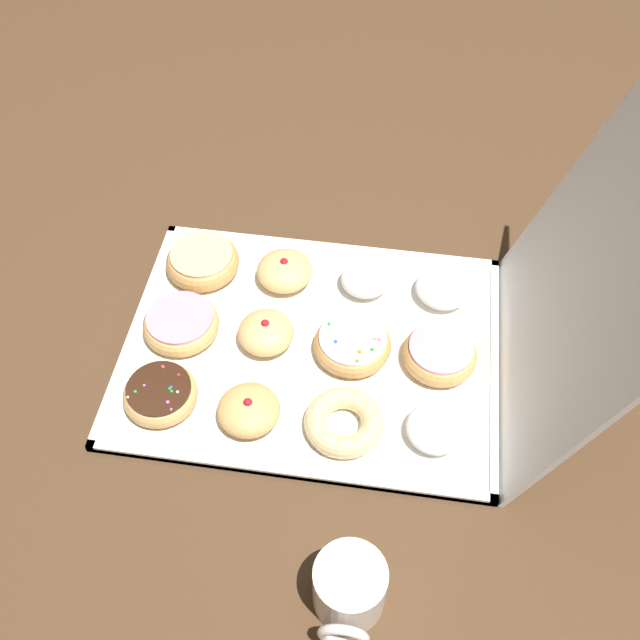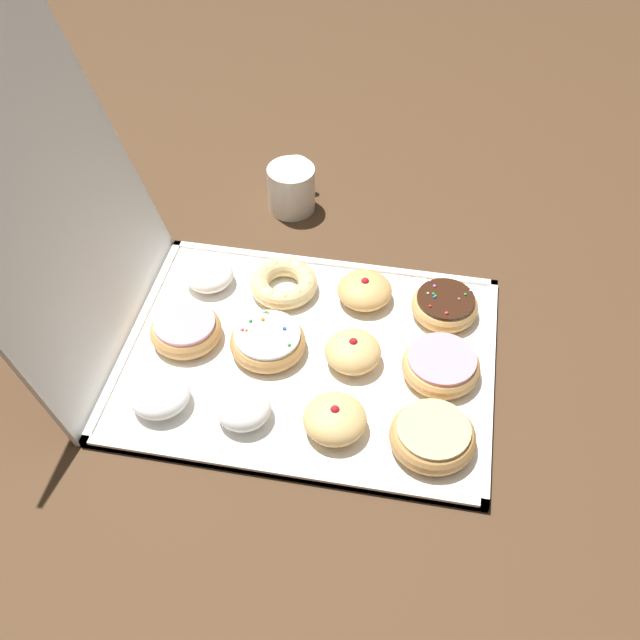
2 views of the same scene
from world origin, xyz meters
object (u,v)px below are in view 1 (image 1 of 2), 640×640
object	(u,v)px
cruller_donut_8	(344,422)
powdered_filled_donut_11	(435,428)
glazed_ring_donut_0	(203,261)
sprinkle_donut_2	(160,394)
pink_frosted_donut_1	(180,326)
sprinkle_donut_7	(352,346)
jelly_filled_donut_4	(267,330)
jelly_filled_donut_5	(249,410)
jelly_filled_donut_3	(285,271)
donut_box	(311,348)
powdered_filled_donut_9	(443,288)
coffee_mug	(349,589)
pink_frosted_donut_10	(440,353)
powdered_filled_donut_6	(365,278)

from	to	relation	value
cruller_donut_8	powdered_filled_donut_11	bearing A→B (deg)	92.69
glazed_ring_donut_0	sprinkle_donut_2	world-z (taller)	same
cruller_donut_8	powdered_filled_donut_11	distance (m)	0.13
sprinkle_donut_2	pink_frosted_donut_1	bearing A→B (deg)	-178.33
pink_frosted_donut_1	sprinkle_donut_7	bearing A→B (deg)	89.95
pink_frosted_donut_1	jelly_filled_donut_4	size ratio (longest dim) A/B	1.38
jelly_filled_donut_5	powdered_filled_donut_11	size ratio (longest dim) A/B	1.10
glazed_ring_donut_0	jelly_filled_donut_3	size ratio (longest dim) A/B	1.33
donut_box	powdered_filled_donut_9	world-z (taller)	powdered_filled_donut_9
sprinkle_donut_2	powdered_filled_donut_11	xyz separation A→B (m)	(-0.00, 0.40, 0.00)
jelly_filled_donut_5	coffee_mug	bearing A→B (deg)	36.27
donut_box	jelly_filled_donut_4	bearing A→B (deg)	-93.89
jelly_filled_donut_4	coffee_mug	xyz separation A→B (m)	(0.38, 0.17, 0.01)
donut_box	cruller_donut_8	bearing A→B (deg)	26.73
jelly_filled_donut_5	coffee_mug	world-z (taller)	coffee_mug
donut_box	sprinkle_donut_2	bearing A→B (deg)	-57.33
jelly_filled_donut_5	pink_frosted_donut_10	distance (m)	0.30
sprinkle_donut_2	jelly_filled_donut_3	world-z (taller)	jelly_filled_donut_3
powdered_filled_donut_6	powdered_filled_donut_9	world-z (taller)	powdered_filled_donut_6
pink_frosted_donut_1	powdered_filled_donut_6	xyz separation A→B (m)	(-0.14, 0.27, 0.00)
jelly_filled_donut_4	pink_frosted_donut_10	world-z (taller)	jelly_filled_donut_4
sprinkle_donut_2	jelly_filled_donut_4	size ratio (longest dim) A/B	1.26
jelly_filled_donut_4	powdered_filled_donut_9	distance (m)	0.29
pink_frosted_donut_1	powdered_filled_donut_6	size ratio (longest dim) A/B	1.48
sprinkle_donut_7	cruller_donut_8	world-z (taller)	sprinkle_donut_7
powdered_filled_donut_9	powdered_filled_donut_6	bearing A→B (deg)	-90.72
powdered_filled_donut_6	pink_frosted_donut_1	bearing A→B (deg)	-63.33
jelly_filled_donut_3	jelly_filled_donut_5	xyz separation A→B (m)	(0.27, -0.00, -0.00)
jelly_filled_donut_4	powdered_filled_donut_6	bearing A→B (deg)	132.77
sprinkle_donut_2	coffee_mug	xyz separation A→B (m)	(0.24, 0.31, 0.02)
glazed_ring_donut_0	pink_frosted_donut_10	size ratio (longest dim) A/B	1.08
sprinkle_donut_7	coffee_mug	world-z (taller)	coffee_mug
sprinkle_donut_2	pink_frosted_donut_10	xyz separation A→B (m)	(-0.13, 0.40, 0.00)
jelly_filled_donut_3	powdered_filled_donut_9	bearing A→B (deg)	90.48
glazed_ring_donut_0	jelly_filled_donut_4	bearing A→B (deg)	46.21
powdered_filled_donut_11	glazed_ring_donut_0	bearing A→B (deg)	-123.23
jelly_filled_donut_3	powdered_filled_donut_11	world-z (taller)	jelly_filled_donut_3
glazed_ring_donut_0	cruller_donut_8	size ratio (longest dim) A/B	1.07
pink_frosted_donut_1	pink_frosted_donut_10	xyz separation A→B (m)	(-0.01, 0.40, 0.00)
pink_frosted_donut_1	coffee_mug	size ratio (longest dim) A/B	1.10
jelly_filled_donut_4	powdered_filled_donut_9	size ratio (longest dim) A/B	0.98
sprinkle_donut_7	cruller_donut_8	xyz separation A→B (m)	(0.13, 0.00, -0.00)
pink_frosted_donut_1	pink_frosted_donut_10	world-z (taller)	pink_frosted_donut_10
pink_frosted_donut_1	donut_box	bearing A→B (deg)	91.20
glazed_ring_donut_0	jelly_filled_donut_3	xyz separation A→B (m)	(0.00, 0.14, 0.00)
glazed_ring_donut_0	sprinkle_donut_7	xyz separation A→B (m)	(0.14, 0.27, -0.00)
jelly_filled_donut_4	pink_frosted_donut_10	distance (m)	0.27
jelly_filled_donut_4	powdered_filled_donut_9	bearing A→B (deg)	115.58
sprinkle_donut_7	sprinkle_donut_2	bearing A→B (deg)	-64.82
sprinkle_donut_7	pink_frosted_donut_1	bearing A→B (deg)	-90.05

